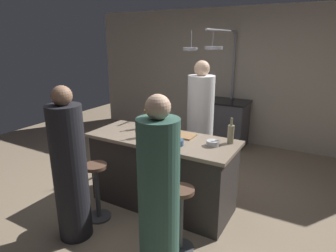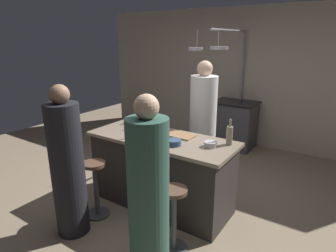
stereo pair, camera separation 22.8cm
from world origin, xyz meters
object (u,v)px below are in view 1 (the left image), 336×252
(wine_bottle_white, at_px, (231,134))
(wine_bottle_dark, at_px, (148,127))
(wine_bottle_amber, at_px, (146,118))
(wine_glass_near_left_guest, at_px, (164,122))
(chef, at_px, (200,128))
(guest_left, at_px, (70,171))
(stove_range, at_px, (226,123))
(wine_glass_by_chef, at_px, (162,127))
(bar_stool_right, at_px, (180,217))
(mixing_bowl_blue, at_px, (177,142))
(mixing_bowl_steel, at_px, (213,143))
(guest_right, at_px, (159,199))
(cutting_board, at_px, (181,135))
(bar_stool_left, at_px, (97,189))
(pepper_mill, at_px, (157,123))

(wine_bottle_white, xyz_separation_m, wine_bottle_dark, (-0.93, -0.26, 0.01))
(wine_bottle_amber, height_order, wine_glass_near_left_guest, wine_bottle_amber)
(chef, height_order, wine_bottle_dark, chef)
(guest_left, bearing_deg, chef, 70.44)
(stove_range, relative_size, wine_glass_by_chef, 6.10)
(bar_stool_right, xyz_separation_m, mixing_bowl_blue, (-0.30, 0.48, 0.56))
(bar_stool_right, bearing_deg, wine_glass_by_chef, 132.11)
(wine_bottle_amber, relative_size, mixing_bowl_steel, 2.32)
(wine_bottle_dark, relative_size, wine_bottle_amber, 0.96)
(guest_right, xyz_separation_m, mixing_bowl_steel, (0.07, 1.02, 0.17))
(stove_range, xyz_separation_m, wine_bottle_white, (0.77, -2.24, 0.56))
(wine_bottle_white, bearing_deg, guest_left, -137.22)
(bar_stool_right, relative_size, cutting_board, 2.12)
(bar_stool_left, relative_size, pepper_mill, 3.24)
(wine_glass_by_chef, bearing_deg, stove_range, 89.24)
(guest_right, height_order, mixing_bowl_blue, guest_right)
(chef, xyz_separation_m, wine_bottle_amber, (-0.51, -0.60, 0.22))
(bar_stool_right, distance_m, pepper_mill, 1.26)
(guest_left, bearing_deg, stove_range, 81.67)
(wine_bottle_white, bearing_deg, wine_bottle_amber, 178.97)
(guest_right, bearing_deg, pepper_mill, 122.04)
(bar_stool_right, xyz_separation_m, guest_right, (-0.02, -0.36, 0.38))
(bar_stool_right, height_order, wine_glass_by_chef, wine_glass_by_chef)
(wine_bottle_amber, bearing_deg, wine_bottle_white, -1.03)
(chef, height_order, wine_glass_by_chef, chef)
(wine_bottle_amber, bearing_deg, bar_stool_left, -98.58)
(mixing_bowl_blue, bearing_deg, wine_bottle_white, 35.24)
(wine_bottle_white, bearing_deg, wine_bottle_dark, -164.47)
(cutting_board, bearing_deg, guest_left, -121.22)
(bar_stool_right, height_order, mixing_bowl_blue, mixing_bowl_blue)
(wine_bottle_amber, distance_m, mixing_bowl_blue, 0.75)
(chef, xyz_separation_m, bar_stool_right, (0.44, -1.45, -0.44))
(wine_glass_by_chef, relative_size, mixing_bowl_steel, 1.04)
(guest_left, height_order, bar_stool_right, guest_left)
(wine_bottle_dark, bearing_deg, bar_stool_left, -120.56)
(wine_bottle_dark, bearing_deg, wine_glass_by_chef, 38.25)
(bar_stool_left, bearing_deg, wine_glass_near_left_guest, 67.51)
(guest_left, bearing_deg, cutting_board, 58.78)
(guest_right, xyz_separation_m, mixing_bowl_blue, (-0.28, 0.84, 0.17))
(cutting_board, bearing_deg, wine_bottle_white, 4.84)
(chef, height_order, mixing_bowl_steel, chef)
(pepper_mill, bearing_deg, chef, 64.96)
(bar_stool_right, relative_size, wine_bottle_dark, 2.18)
(wine_glass_near_left_guest, relative_size, mixing_bowl_blue, 0.93)
(wine_bottle_white, height_order, wine_glass_near_left_guest, wine_bottle_white)
(bar_stool_left, height_order, guest_left, guest_left)
(chef, xyz_separation_m, wine_glass_near_left_guest, (-0.27, -0.56, 0.19))
(mixing_bowl_blue, bearing_deg, wine_glass_near_left_guest, 134.61)
(chef, bearing_deg, bar_stool_left, -113.65)
(stove_range, height_order, chef, chef)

